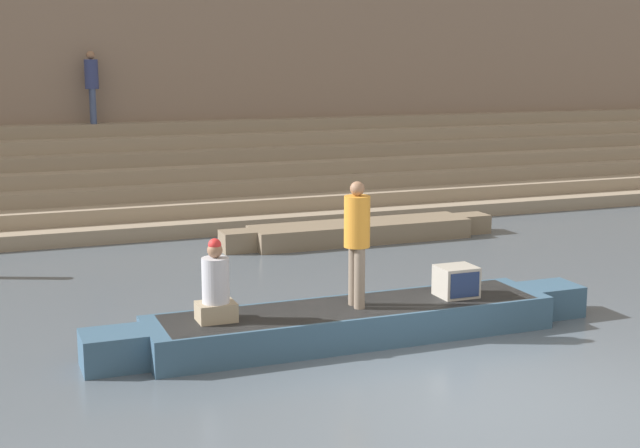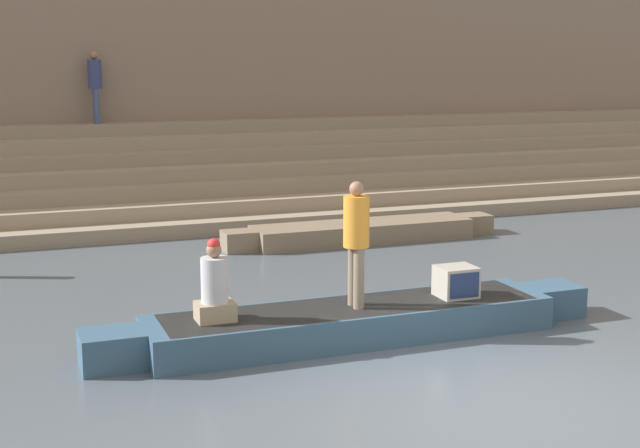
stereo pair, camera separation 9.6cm
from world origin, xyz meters
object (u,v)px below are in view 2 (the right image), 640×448
(tv_set, at_px, (456,282))
(person_on_steps, at_px, (95,82))
(person_standing, at_px, (356,235))
(person_rowing, at_px, (215,288))
(moored_boat_shore, at_px, (363,231))
(rowboat_main, at_px, (352,321))

(tv_set, height_order, person_on_steps, person_on_steps)
(person_on_steps, bearing_deg, person_standing, -164.78)
(person_on_steps, bearing_deg, person_rowing, -174.05)
(moored_boat_shore, height_order, person_on_steps, person_on_steps)
(moored_boat_shore, bearing_deg, person_standing, -111.79)
(tv_set, distance_m, person_on_steps, 12.36)
(person_rowing, distance_m, moored_boat_shore, 7.39)
(rowboat_main, relative_size, tv_set, 13.58)
(rowboat_main, height_order, moored_boat_shore, rowboat_main)
(person_rowing, xyz_separation_m, tv_set, (3.39, -0.07, -0.21))
(person_standing, relative_size, person_rowing, 1.59)
(person_standing, bearing_deg, moored_boat_shore, 73.38)
(person_standing, bearing_deg, rowboat_main, 156.73)
(rowboat_main, bearing_deg, person_on_steps, 99.19)
(rowboat_main, bearing_deg, tv_set, -1.67)
(person_rowing, bearing_deg, moored_boat_shore, 57.30)
(person_rowing, relative_size, tv_set, 2.03)
(person_on_steps, bearing_deg, moored_boat_shore, -135.97)
(person_rowing, height_order, moored_boat_shore, person_rowing)
(moored_boat_shore, bearing_deg, person_on_steps, 130.45)
(person_standing, bearing_deg, person_on_steps, 106.82)
(rowboat_main, height_order, person_rowing, person_rowing)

